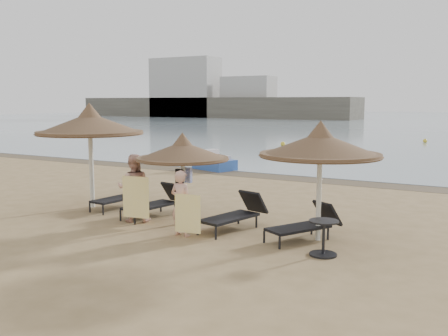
% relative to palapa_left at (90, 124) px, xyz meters
% --- Properties ---
extents(ground, '(160.00, 160.00, 0.00)m').
position_rel_palapa_left_xyz_m(ground, '(3.37, -0.80, -2.58)').
color(ground, '#9F8256').
rests_on(ground, ground).
extents(wet_sand_strip, '(200.00, 1.60, 0.01)m').
position_rel_palapa_left_xyz_m(wet_sand_strip, '(3.37, 8.60, -2.57)').
color(wet_sand_strip, brown).
rests_on(wet_sand_strip, ground).
extents(far_shore, '(150.00, 54.80, 12.00)m').
position_rel_palapa_left_xyz_m(far_shore, '(-21.73, 77.03, 0.33)').
color(far_shore, '#5D574A').
rests_on(far_shore, ground).
extents(palapa_left, '(3.27, 3.27, 3.24)m').
position_rel_palapa_left_xyz_m(palapa_left, '(0.00, 0.00, 0.00)').
color(palapa_left, silver).
rests_on(palapa_left, ground).
extents(palapa_center, '(2.49, 2.49, 2.46)m').
position_rel_palapa_left_xyz_m(palapa_center, '(3.66, -0.38, -0.62)').
color(palapa_center, silver).
rests_on(palapa_center, ground).
extents(palapa_right, '(2.87, 2.87, 2.84)m').
position_rel_palapa_left_xyz_m(palapa_right, '(7.35, -0.15, -0.32)').
color(palapa_right, silver).
rests_on(palapa_right, ground).
extents(lounger_far_left, '(0.82, 1.97, 0.86)m').
position_rel_palapa_left_xyz_m(lounger_far_left, '(0.87, 0.38, -2.19)').
color(lounger_far_left, black).
rests_on(lounger_far_left, ground).
extents(lounger_near_left, '(1.02, 2.10, 0.90)m').
position_rel_palapa_left_xyz_m(lounger_near_left, '(2.47, 0.04, -2.18)').
color(lounger_near_left, black).
rests_on(lounger_near_left, ground).
extents(lounger_near_right, '(1.13, 2.16, 0.92)m').
position_rel_palapa_left_xyz_m(lounger_near_right, '(5.17, -0.16, -2.17)').
color(lounger_near_right, black).
rests_on(lounger_near_right, ground).
extents(lounger_far_right, '(1.49, 1.99, 0.87)m').
position_rel_palapa_left_xyz_m(lounger_far_right, '(7.11, -0.24, -2.19)').
color(lounger_far_right, black).
rests_on(lounger_far_right, ground).
extents(side_table, '(0.63, 0.63, 0.77)m').
position_rel_palapa_left_xyz_m(side_table, '(7.84, -1.25, -2.22)').
color(side_table, black).
rests_on(side_table, ground).
extents(person_left, '(1.18, 1.06, 2.16)m').
position_rel_palapa_left_xyz_m(person_left, '(2.35, -0.83, -1.50)').
color(person_left, '#D49D87').
rests_on(person_left, ground).
extents(person_right, '(0.89, 0.60, 1.89)m').
position_rel_palapa_left_xyz_m(person_right, '(4.31, -1.43, -1.63)').
color(person_right, '#D49D87').
rests_on(person_right, ground).
extents(towel_left, '(0.79, 0.13, 1.11)m').
position_rel_palapa_left_xyz_m(towel_left, '(2.70, -1.18, -1.81)').
color(towel_left, yellow).
rests_on(towel_left, ground).
extents(towel_right, '(0.66, 0.12, 0.93)m').
position_rel_palapa_left_xyz_m(towel_right, '(4.66, -1.68, -1.94)').
color(towel_right, yellow).
rests_on(towel_right, ground).
extents(bag_patterned, '(0.32, 0.13, 0.40)m').
position_rel_palapa_left_xyz_m(bag_patterned, '(3.66, -0.20, -1.28)').
color(bag_patterned, white).
rests_on(bag_patterned, ground).
extents(bag_dark, '(0.29, 0.19, 0.39)m').
position_rel_palapa_left_xyz_m(bag_dark, '(3.66, -0.54, -1.27)').
color(bag_dark, black).
rests_on(bag_dark, ground).
extents(pedal_boat, '(2.31, 1.80, 0.95)m').
position_rel_palapa_left_xyz_m(pedal_boat, '(-1.06, 9.30, -2.23)').
color(pedal_boat, '#2B54AB').
rests_on(pedal_boat, ground).
extents(buoy_left, '(0.34, 0.34, 0.34)m').
position_rel_palapa_left_xyz_m(buoy_left, '(-3.02, 22.59, -2.41)').
color(buoy_left, yellow).
rests_on(buoy_left, ground).
extents(buoy_mid, '(0.33, 0.33, 0.33)m').
position_rel_palapa_left_xyz_m(buoy_mid, '(5.67, 30.84, -2.41)').
color(buoy_mid, yellow).
rests_on(buoy_mid, ground).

